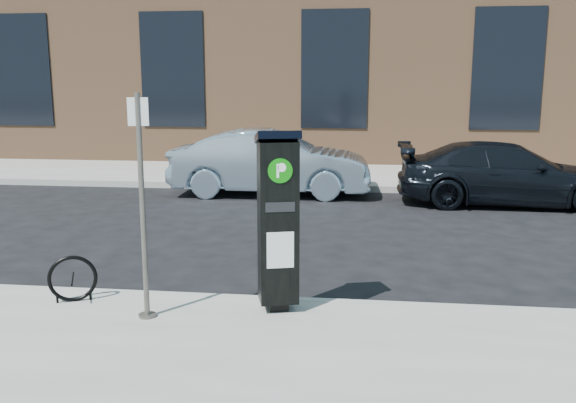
% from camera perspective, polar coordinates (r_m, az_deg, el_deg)
% --- Properties ---
extents(ground, '(120.00, 120.00, 0.00)m').
position_cam_1_polar(ground, '(7.22, -0.64, -10.12)').
color(ground, black).
rests_on(ground, ground).
extents(sidewalk_far, '(60.00, 12.00, 0.15)m').
position_cam_1_polar(sidewalk_far, '(20.85, 4.52, 4.02)').
color(sidewalk_far, gray).
rests_on(sidewalk_far, ground).
extents(curb_near, '(60.00, 0.12, 0.16)m').
position_cam_1_polar(curb_near, '(7.17, -0.67, -9.61)').
color(curb_near, '#9E9B93').
rests_on(curb_near, ground).
extents(curb_far, '(60.00, 0.12, 0.16)m').
position_cam_1_polar(curb_far, '(14.94, 3.47, 1.26)').
color(curb_far, '#9E9B93').
rests_on(curb_far, ground).
extents(building, '(28.00, 10.05, 8.25)m').
position_cam_1_polar(building, '(23.74, 5.01, 14.71)').
color(building, '#8A5E3E').
rests_on(building, ground).
extents(parking_kiosk, '(0.54, 0.51, 1.98)m').
position_cam_1_polar(parking_kiosk, '(6.54, -0.95, -1.68)').
color(parking_kiosk, black).
rests_on(parking_kiosk, sidewalk_near).
extents(sign_pole, '(0.21, 0.19, 2.36)m').
position_cam_1_polar(sign_pole, '(6.47, -13.46, -0.71)').
color(sign_pole, '#544F4A').
rests_on(sign_pole, sidewalk_near).
extents(bike_rack, '(0.52, 0.26, 0.55)m').
position_cam_1_polar(bike_rack, '(7.39, -19.50, -6.84)').
color(bike_rack, black).
rests_on(bike_rack, sidewalk_near).
extents(car_silver, '(4.68, 1.73, 1.53)m').
position_cam_1_polar(car_silver, '(14.35, -1.62, 3.66)').
color(car_silver, '#8A9FB0').
rests_on(car_silver, ground).
extents(car_dark, '(4.68, 1.96, 1.35)m').
position_cam_1_polar(car_dark, '(14.00, 19.75, 2.46)').
color(car_dark, black).
rests_on(car_dark, ground).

